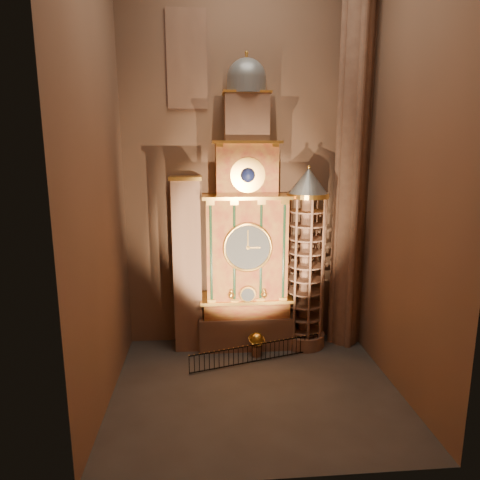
{
  "coord_description": "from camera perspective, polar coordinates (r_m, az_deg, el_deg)",
  "views": [
    {
      "loc": [
        -2.39,
        -19.14,
        11.6
      ],
      "look_at": [
        -0.52,
        3.0,
        6.95
      ],
      "focal_mm": 32.0,
      "sensor_mm": 36.0,
      "label": 1
    }
  ],
  "objects": [
    {
      "name": "wall_left",
      "position": [
        19.7,
        -18.63,
        9.48
      ],
      "size": [
        0.0,
        22.0,
        22.0
      ],
      "primitive_type": "plane",
      "rotation": [
        1.57,
        0.0,
        1.57
      ],
      "color": "#886149",
      "rests_on": "floor"
    },
    {
      "name": "stained_glass_window",
      "position": [
        25.55,
        -7.12,
        22.8
      ],
      "size": [
        2.2,
        0.14,
        5.2
      ],
      "color": "navy",
      "rests_on": "wall_back"
    },
    {
      "name": "gothic_pier",
      "position": [
        25.6,
        14.77,
        10.11
      ],
      "size": [
        2.04,
        2.04,
        22.0
      ],
      "color": "#8C634C",
      "rests_on": "floor"
    },
    {
      "name": "wall_back",
      "position": [
        25.26,
        0.61,
        10.47
      ],
      "size": [
        22.0,
        0.0,
        22.0
      ],
      "primitive_type": "plane",
      "rotation": [
        1.57,
        0.0,
        0.0
      ],
      "color": "#886149",
      "rests_on": "floor"
    },
    {
      "name": "celestial_globe",
      "position": [
        25.22,
        2.24,
        -13.43
      ],
      "size": [
        1.21,
        1.18,
        1.4
      ],
      "color": "#8C634C",
      "rests_on": "floor"
    },
    {
      "name": "floor",
      "position": [
        22.51,
        2.07,
        -19.2
      ],
      "size": [
        14.0,
        14.0,
        0.0
      ],
      "primitive_type": "plane",
      "color": "#383330",
      "rests_on": "ground"
    },
    {
      "name": "portrait_tower",
      "position": [
        24.99,
        -7.0,
        -3.22
      ],
      "size": [
        1.8,
        1.6,
        10.2
      ],
      "color": "#8C634C",
      "rests_on": "floor"
    },
    {
      "name": "iron_railing",
      "position": [
        24.63,
        2.25,
        -14.82
      ],
      "size": [
        7.43,
        2.18,
        1.03
      ],
      "color": "black",
      "rests_on": "floor"
    },
    {
      "name": "astronomical_clock",
      "position": [
        24.72,
        0.81,
        0.34
      ],
      "size": [
        5.6,
        2.41,
        16.7
      ],
      "color": "#8C634C",
      "rests_on": "floor"
    },
    {
      "name": "stair_turret",
      "position": [
        25.36,
        8.76,
        -2.77
      ],
      "size": [
        2.5,
        2.5,
        10.8
      ],
      "color": "#8C634C",
      "rests_on": "floor"
    },
    {
      "name": "wall_right",
      "position": [
        21.33,
        21.59,
        9.4
      ],
      "size": [
        0.0,
        22.0,
        22.0
      ],
      "primitive_type": "plane",
      "rotation": [
        1.57,
        0.0,
        -1.57
      ],
      "color": "#886149",
      "rests_on": "floor"
    }
  ]
}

